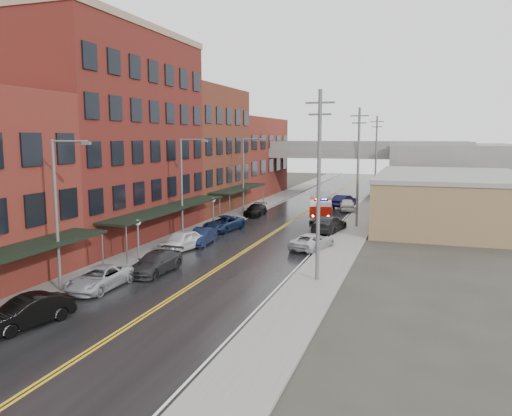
% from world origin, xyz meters
% --- Properties ---
extents(ground, '(220.00, 220.00, 0.00)m').
position_xyz_m(ground, '(0.00, 0.00, 0.00)').
color(ground, '#2D2B26').
rests_on(ground, ground).
extents(road, '(11.00, 160.00, 0.02)m').
position_xyz_m(road, '(0.00, 30.00, 0.01)').
color(road, black).
rests_on(road, ground).
extents(sidewalk_left, '(3.00, 160.00, 0.15)m').
position_xyz_m(sidewalk_left, '(-7.30, 30.00, 0.07)').
color(sidewalk_left, slate).
rests_on(sidewalk_left, ground).
extents(sidewalk_right, '(3.00, 160.00, 0.15)m').
position_xyz_m(sidewalk_right, '(7.30, 30.00, 0.07)').
color(sidewalk_right, slate).
rests_on(sidewalk_right, ground).
extents(curb_left, '(0.30, 160.00, 0.15)m').
position_xyz_m(curb_left, '(-5.65, 30.00, 0.07)').
color(curb_left, gray).
rests_on(curb_left, ground).
extents(curb_right, '(0.30, 160.00, 0.15)m').
position_xyz_m(curb_right, '(5.65, 30.00, 0.07)').
color(curb_right, gray).
rests_on(curb_right, ground).
extents(brick_building_b, '(9.00, 20.00, 18.00)m').
position_xyz_m(brick_building_b, '(-13.30, 23.00, 9.00)').
color(brick_building_b, '#581717').
rests_on(brick_building_b, ground).
extents(brick_building_c, '(9.00, 15.00, 15.00)m').
position_xyz_m(brick_building_c, '(-13.30, 40.50, 7.50)').
color(brick_building_c, '#5F2A1C').
rests_on(brick_building_c, ground).
extents(brick_building_far, '(9.00, 20.00, 12.00)m').
position_xyz_m(brick_building_far, '(-13.30, 58.00, 6.00)').
color(brick_building_far, maroon).
rests_on(brick_building_far, ground).
extents(tan_building, '(14.00, 22.00, 5.00)m').
position_xyz_m(tan_building, '(16.00, 40.00, 2.50)').
color(tan_building, '#8D724C').
rests_on(tan_building, ground).
extents(right_far_block, '(18.00, 30.00, 8.00)m').
position_xyz_m(right_far_block, '(18.00, 70.00, 4.00)').
color(right_far_block, slate).
rests_on(right_far_block, ground).
extents(awning_1, '(2.60, 18.00, 3.09)m').
position_xyz_m(awning_1, '(-7.49, 23.00, 2.99)').
color(awning_1, black).
rests_on(awning_1, ground).
extents(awning_2, '(2.60, 13.00, 3.09)m').
position_xyz_m(awning_2, '(-7.49, 40.50, 2.99)').
color(awning_2, black).
rests_on(awning_2, ground).
extents(globe_lamp_1, '(0.44, 0.44, 3.12)m').
position_xyz_m(globe_lamp_1, '(-6.40, 16.00, 2.31)').
color(globe_lamp_1, '#59595B').
rests_on(globe_lamp_1, ground).
extents(globe_lamp_2, '(0.44, 0.44, 3.12)m').
position_xyz_m(globe_lamp_2, '(-6.40, 30.00, 2.31)').
color(globe_lamp_2, '#59595B').
rests_on(globe_lamp_2, ground).
extents(street_lamp_0, '(2.64, 0.22, 9.00)m').
position_xyz_m(street_lamp_0, '(-6.55, 8.00, 5.19)').
color(street_lamp_0, '#59595B').
rests_on(street_lamp_0, ground).
extents(street_lamp_1, '(2.64, 0.22, 9.00)m').
position_xyz_m(street_lamp_1, '(-6.55, 24.00, 5.19)').
color(street_lamp_1, '#59595B').
rests_on(street_lamp_1, ground).
extents(street_lamp_2, '(2.64, 0.22, 9.00)m').
position_xyz_m(street_lamp_2, '(-6.55, 40.00, 5.19)').
color(street_lamp_2, '#59595B').
rests_on(street_lamp_2, ground).
extents(utility_pole_0, '(1.80, 0.24, 12.00)m').
position_xyz_m(utility_pole_0, '(7.20, 15.00, 6.31)').
color(utility_pole_0, '#59595B').
rests_on(utility_pole_0, ground).
extents(utility_pole_1, '(1.80, 0.24, 12.00)m').
position_xyz_m(utility_pole_1, '(7.20, 35.00, 6.31)').
color(utility_pole_1, '#59595B').
rests_on(utility_pole_1, ground).
extents(utility_pole_2, '(1.80, 0.24, 12.00)m').
position_xyz_m(utility_pole_2, '(7.20, 55.00, 6.31)').
color(utility_pole_2, '#59595B').
rests_on(utility_pole_2, ground).
extents(overpass, '(40.00, 10.00, 7.50)m').
position_xyz_m(overpass, '(0.00, 62.00, 5.99)').
color(overpass, slate).
rests_on(overpass, ground).
extents(fire_truck, '(4.08, 7.77, 2.72)m').
position_xyz_m(fire_truck, '(2.66, 39.40, 1.48)').
color(fire_truck, '#AB1307').
rests_on(fire_truck, ground).
extents(parked_car_left_1, '(2.71, 4.76, 1.48)m').
position_xyz_m(parked_car_left_1, '(-4.61, 3.03, 0.74)').
color(parked_car_left_1, black).
rests_on(parked_car_left_1, ground).
extents(parked_car_left_2, '(2.25, 4.85, 1.34)m').
position_xyz_m(parked_car_left_2, '(-5.00, 9.29, 0.67)').
color(parked_car_left_2, '#9FA1A7').
rests_on(parked_car_left_2, ground).
extents(parked_car_left_3, '(2.22, 5.01, 1.43)m').
position_xyz_m(parked_car_left_3, '(-3.60, 13.58, 0.71)').
color(parked_car_left_3, '#262628').
rests_on(parked_car_left_3, ground).
extents(parked_car_left_4, '(2.86, 5.01, 1.61)m').
position_xyz_m(parked_car_left_4, '(-5.00, 20.28, 0.80)').
color(parked_car_left_4, silver).
rests_on(parked_car_left_4, ground).
extents(parked_car_left_5, '(1.81, 4.32, 1.39)m').
position_xyz_m(parked_car_left_5, '(-4.39, 22.80, 0.69)').
color(parked_car_left_5, '#0E1732').
rests_on(parked_car_left_5, ground).
extents(parked_car_left_6, '(3.21, 5.51, 1.44)m').
position_xyz_m(parked_car_left_6, '(-5.00, 29.26, 0.72)').
color(parked_car_left_6, '#112041').
rests_on(parked_car_left_6, ground).
extents(parked_car_left_7, '(1.97, 4.64, 1.33)m').
position_xyz_m(parked_car_left_7, '(-5.00, 39.20, 0.67)').
color(parked_car_left_7, black).
rests_on(parked_car_left_7, ground).
extents(parked_car_right_0, '(3.42, 5.26, 1.35)m').
position_xyz_m(parked_car_right_0, '(5.00, 23.94, 0.67)').
color(parked_car_right_0, '#B4B5BC').
rests_on(parked_car_right_0, ground).
extents(parked_car_right_1, '(3.07, 5.73, 1.58)m').
position_xyz_m(parked_car_right_1, '(4.97, 31.79, 0.79)').
color(parked_car_right_1, '#232325').
rests_on(parked_car_right_1, ground).
extents(parked_car_right_2, '(2.61, 4.89, 1.58)m').
position_xyz_m(parked_car_right_2, '(4.68, 46.20, 0.79)').
color(parked_car_right_2, silver).
rests_on(parked_car_right_2, ground).
extents(parked_car_right_3, '(2.92, 5.27, 1.64)m').
position_xyz_m(parked_car_right_3, '(3.77, 49.55, 0.82)').
color(parked_car_right_3, black).
rests_on(parked_car_right_3, ground).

